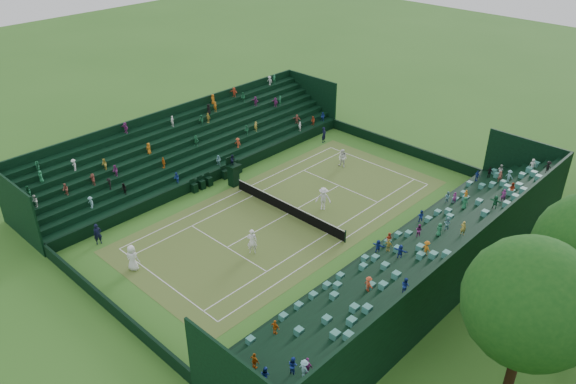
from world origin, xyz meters
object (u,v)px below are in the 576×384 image
player_far_east (323,199)px  umpire_chair (233,172)px  tennis_net (288,208)px  player_near_east (252,241)px  player_near_west (132,258)px  player_far_west (343,158)px

player_far_east → umpire_chair: bearing=159.1°
tennis_net → player_near_east: bearing=-72.1°
tennis_net → player_far_east: (1.53, 2.48, 0.45)m
tennis_net → player_near_east: player_near_east is taller
player_near_west → player_near_east: size_ratio=0.98×
player_near_west → tennis_net: bearing=-126.3°
umpire_chair → player_far_west: size_ratio=1.67×
player_near_west → player_near_east: player_near_east is taller
umpire_chair → player_near_west: bearing=-72.4°
tennis_net → umpire_chair: size_ratio=3.99×
umpire_chair → player_near_west: 13.28m
umpire_chair → player_near_east: umpire_chair is taller
player_near_west → player_far_west: bearing=-115.8°
tennis_net → player_far_west: 9.65m
tennis_net → player_far_west: (-2.07, 9.42, 0.35)m
player_far_east → player_near_east: bearing=-124.7°
tennis_net → player_far_west: player_far_west is taller
player_far_west → player_far_east: 7.82m
player_far_west → player_far_east: player_far_east is taller
tennis_net → player_near_west: (-2.65, -12.48, 0.45)m
player_near_east → player_far_west: player_near_east is taller
player_far_east → tennis_net: bearing=-158.3°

